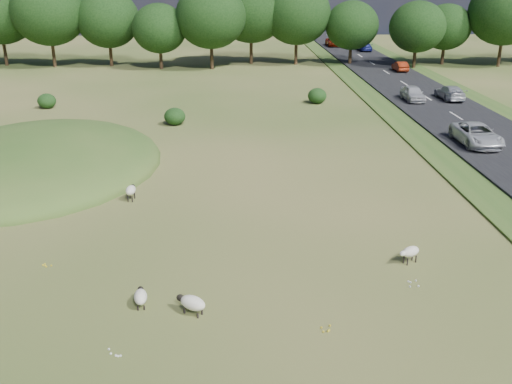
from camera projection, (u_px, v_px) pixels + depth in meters
ground at (223, 132)px, 44.79m from camera, size 160.00×160.00×0.00m
mound at (36, 166)px, 36.91m from camera, size 16.00×20.00×4.00m
road at (433, 103)px, 54.77m from camera, size 8.00×150.00×0.25m
treeline at (219, 16)px, 75.56m from camera, size 96.28×14.66×11.70m
shrubs at (192, 104)px, 51.58m from camera, size 27.12×9.87×1.48m
sheep_0 at (141, 296)px, 21.03m from camera, size 0.61×1.13×0.63m
sheep_1 at (410, 252)px, 24.16m from camera, size 1.07×0.83×0.76m
sheep_2 at (131, 190)px, 31.01m from camera, size 0.57×1.16×0.83m
sheep_3 at (192, 303)px, 20.52m from camera, size 1.25×1.02×0.72m
car_0 at (364, 47)px, 91.97m from camera, size 1.87×4.60×1.33m
car_1 at (413, 93)px, 54.92m from camera, size 1.68×4.16×1.42m
car_2 at (400, 66)px, 72.14m from camera, size 1.29×3.70×1.22m
car_3 at (477, 134)px, 40.46m from camera, size 2.42×5.25×1.46m
car_5 at (450, 92)px, 55.49m from camera, size 1.89×4.64×1.35m
car_7 at (334, 42)px, 98.14m from camera, size 2.48×5.38×1.50m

